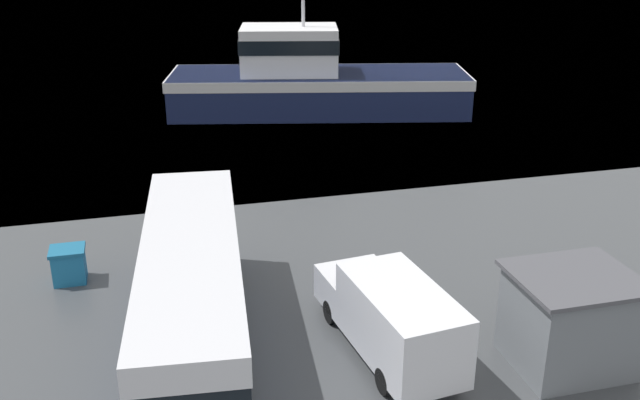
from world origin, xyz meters
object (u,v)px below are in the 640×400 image
tour_bus (193,290)px  delivery_van (391,315)px  fishing_boat (313,81)px  dock_kiosk (570,320)px  storage_bin (69,265)px

tour_bus → delivery_van: tour_bus is taller
fishing_boat → dock_kiosk: bearing=13.0°
tour_bus → delivery_van: size_ratio=1.87×
tour_bus → fishing_boat: (9.35, 24.43, 0.06)m
tour_bus → storage_bin: size_ratio=9.58×
tour_bus → dock_kiosk: 10.03m
delivery_van → dock_kiosk: bearing=-26.5°
tour_bus → dock_kiosk: (9.51, -3.13, -0.52)m
tour_bus → storage_bin: bearing=131.4°
fishing_boat → delivery_van: bearing=3.4°
storage_bin → tour_bus: bearing=-54.1°
delivery_van → storage_bin: (-8.77, 6.61, -0.61)m
delivery_van → storage_bin: delivery_van is taller
delivery_van → fishing_boat: 26.33m
tour_bus → storage_bin: tour_bus is taller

